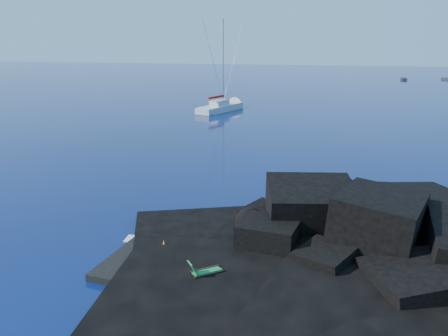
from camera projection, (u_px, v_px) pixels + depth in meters
The scene contains 11 objects.
ground at pixel (107, 261), 22.60m from camera, with size 400.00×400.00×0.00m, color #031336.
headland at pixel (365, 263), 22.46m from camera, with size 24.00×24.00×3.60m, color black, non-canonical shape.
beach at pixel (193, 267), 22.05m from camera, with size 8.50×6.00×0.70m, color black.
surf_foam at pixel (224, 231), 26.14m from camera, with size 10.00×8.00×0.06m, color white, non-canonical shape.
sailboat at pixel (221, 111), 71.50m from camera, with size 2.89×13.78×14.45m, color silver, non-canonical shape.
deck_chair at pixel (207, 267), 20.21m from camera, with size 1.55×0.68×1.07m, color #1A773D, non-canonical shape.
towel at pixel (222, 260), 21.90m from camera, with size 2.16×1.02×0.06m, color silver.
sunbather at pixel (222, 258), 21.86m from camera, with size 1.70×0.41×0.23m, color tan, non-canonical shape.
marker_cone at pixel (164, 244), 23.12m from camera, with size 0.33×0.33×0.50m, color orange.
distant_boat_a at pixel (404, 80), 129.05m from camera, with size 1.36×4.36×0.58m, color #25252A.
distant_boat_b at pixel (448, 80), 128.90m from camera, with size 1.31×4.22×0.56m, color #2B2A30.
Camera 1 is at (10.67, -18.36, 10.96)m, focal length 35.00 mm.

